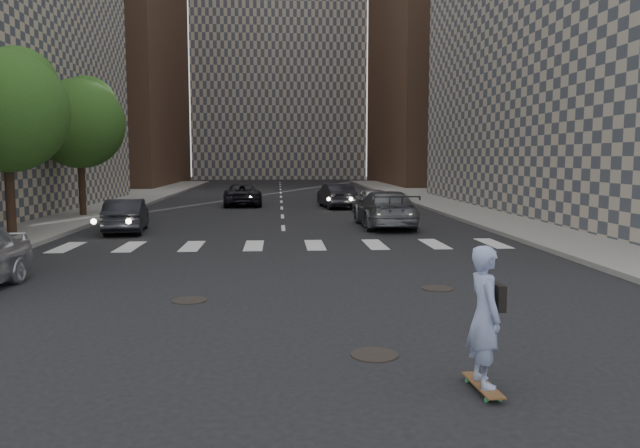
% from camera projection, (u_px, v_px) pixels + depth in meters
% --- Properties ---
extents(ground, '(160.00, 160.00, 0.00)m').
position_uv_depth(ground, '(289.00, 314.00, 11.54)').
color(ground, black).
rests_on(ground, ground).
extents(sidewalk_right, '(13.00, 80.00, 0.15)m').
position_uv_depth(sidewalk_right, '(562.00, 211.00, 32.33)').
color(sidewalk_right, gray).
rests_on(sidewalk_right, ground).
extents(tower_right, '(18.00, 24.00, 36.00)m').
position_uv_depth(tower_right, '(469.00, 12.00, 65.49)').
color(tower_right, brown).
rests_on(tower_right, ground).
extents(tower_center, '(22.00, 20.00, 48.00)m').
position_uv_depth(tower_center, '(278.00, 4.00, 86.33)').
color(tower_center, '#ADA08E').
rests_on(tower_center, ground).
extents(tree_b, '(4.20, 4.20, 6.60)m').
position_uv_depth(tree_b, '(8.00, 106.00, 21.46)').
color(tree_b, '#382619').
rests_on(tree_b, sidewalk_left).
extents(tree_c, '(4.20, 4.20, 6.60)m').
position_uv_depth(tree_c, '(81.00, 120.00, 29.39)').
color(tree_c, '#382619').
rests_on(tree_c, sidewalk_left).
extents(manhole_a, '(0.70, 0.70, 0.02)m').
position_uv_depth(manhole_a, '(374.00, 355.00, 9.14)').
color(manhole_a, black).
rests_on(manhole_a, ground).
extents(manhole_b, '(0.70, 0.70, 0.02)m').
position_uv_depth(manhole_b, '(189.00, 300.00, 12.59)').
color(manhole_b, black).
rests_on(manhole_b, ground).
extents(manhole_c, '(0.70, 0.70, 0.02)m').
position_uv_depth(manhole_c, '(437.00, 288.00, 13.74)').
color(manhole_c, black).
rests_on(manhole_c, ground).
extents(skateboarder, '(0.46, 0.93, 1.83)m').
position_uv_depth(skateboarder, '(485.00, 316.00, 7.62)').
color(skateboarder, brown).
rests_on(skateboarder, ground).
extents(traffic_car_a, '(1.82, 4.05, 1.29)m').
position_uv_depth(traffic_car_a, '(126.00, 216.00, 23.96)').
color(traffic_car_a, black).
rests_on(traffic_car_a, ground).
extents(traffic_car_b, '(2.14, 5.21, 1.51)m').
position_uv_depth(traffic_car_b, '(385.00, 209.00, 25.72)').
color(traffic_car_b, '#505257').
rests_on(traffic_car_b, ground).
extents(traffic_car_c, '(2.50, 4.85, 1.31)m').
position_uv_depth(traffic_car_c, '(242.00, 195.00, 37.05)').
color(traffic_car_c, black).
rests_on(traffic_car_c, ground).
extents(traffic_car_d, '(1.76, 4.03, 1.35)m').
position_uv_depth(traffic_car_d, '(372.00, 201.00, 31.61)').
color(traffic_car_d, '#B1B3B9').
rests_on(traffic_car_d, ground).
extents(traffic_car_e, '(2.01, 4.37, 1.39)m').
position_uv_depth(traffic_car_e, '(336.00, 196.00, 35.48)').
color(traffic_car_e, black).
rests_on(traffic_car_e, ground).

